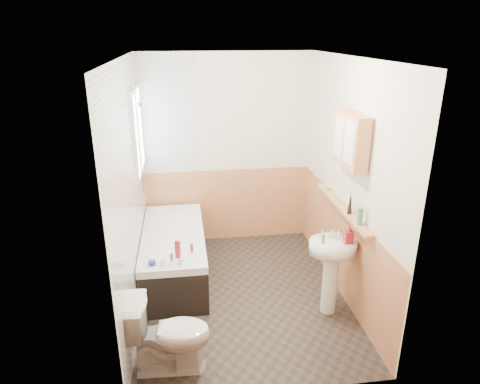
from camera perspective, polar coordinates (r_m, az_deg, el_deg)
name	(u,v)px	position (r m, az deg, el deg)	size (l,w,h in m)	color
floor	(242,294)	(4.86, 0.25, -13.43)	(2.80, 2.80, 0.00)	black
ceiling	(242,58)	(4.03, 0.31, 17.49)	(2.80, 2.80, 0.00)	white
wall_back	(227,151)	(5.62, -1.78, 5.46)	(2.20, 0.02, 2.50)	beige
wall_front	(271,257)	(3.02, 4.13, -8.63)	(2.20, 0.02, 2.50)	beige
wall_left	(129,193)	(4.28, -14.61, -0.18)	(0.02, 2.80, 2.50)	beige
wall_right	(348,183)	(4.57, 14.20, 1.19)	(0.02, 2.80, 2.50)	beige
wainscot_right	(340,247)	(4.85, 13.19, -7.19)	(0.01, 2.80, 1.00)	tan
wainscot_front	(268,342)	(3.46, 3.72, -19.33)	(2.20, 0.01, 1.00)	tan
wainscot_back	(228,205)	(5.84, -1.68, -1.71)	(2.20, 0.01, 1.00)	tan
tile_cladding_left	(131,193)	(4.27, -14.31, -0.16)	(0.01, 2.80, 2.50)	white
tile_return_back	(168,115)	(5.46, -9.52, 10.12)	(0.75, 0.01, 1.50)	white
window	(138,131)	(5.07, -13.39, 7.89)	(0.03, 0.79, 0.99)	white
bathtub	(174,253)	(5.10, -8.78, -8.06)	(0.70, 1.66, 0.70)	black
shower_riser	(139,133)	(4.85, -13.33, 7.60)	(0.11, 0.09, 1.30)	silver
toilet	(169,334)	(3.82, -9.43, -18.23)	(0.39, 0.70, 0.69)	white
sink	(331,262)	(4.39, 12.10, -9.07)	(0.47, 0.38, 0.92)	white
pine_shelf	(342,207)	(4.56, 13.45, -2.01)	(0.10, 1.40, 0.03)	tan
medicine_cabinet	(351,140)	(4.21, 14.55, 6.76)	(0.14, 0.57, 0.51)	tan
foam_can	(360,216)	(4.14, 15.74, -3.11)	(0.05, 0.05, 0.17)	#388447
green_bottle	(350,203)	(4.35, 14.49, -1.37)	(0.05, 0.05, 0.24)	black
black_jar	(327,188)	(4.97, 11.53, 0.49)	(0.06, 0.06, 0.04)	#59C647
soap_bottle	(348,239)	(4.26, 14.25, -6.06)	(0.08, 0.18, 0.08)	maroon
clear_bottle	(323,239)	(4.20, 11.03, -6.11)	(0.04, 0.04, 0.10)	#59C647
blue_gel	(178,249)	(4.41, -8.29, -7.59)	(0.05, 0.03, 0.19)	maroon
cream_jar	(152,263)	(4.36, -11.65, -9.23)	(0.07, 0.07, 0.04)	navy
orange_bottle	(192,248)	(4.52, -6.45, -7.44)	(0.03, 0.03, 0.09)	maroon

